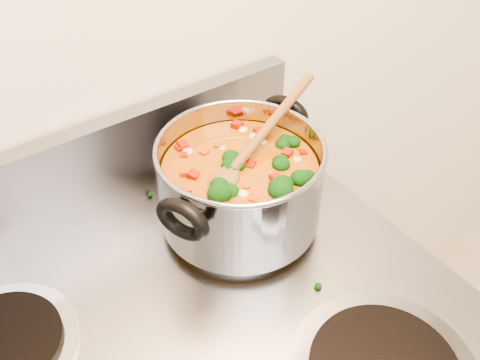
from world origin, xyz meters
name	(u,v)px	position (x,y,z in m)	size (l,w,h in m)	color
stockpot	(240,184)	(0.16, 1.32, 1.00)	(0.31, 0.25, 0.15)	#94939B
wooden_spoon	(246,153)	(0.18, 1.33, 1.05)	(0.27, 0.12, 0.08)	brown
cooktop_crumbs	(189,239)	(0.08, 1.33, 0.92)	(0.37, 0.26, 0.01)	black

